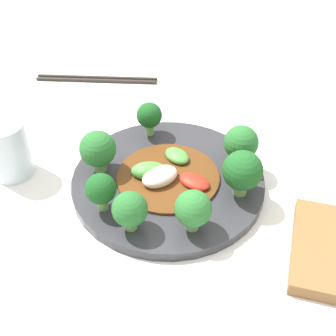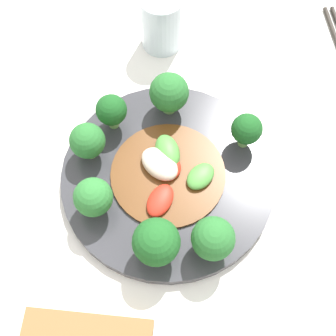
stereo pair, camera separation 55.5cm
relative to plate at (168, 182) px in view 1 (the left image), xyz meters
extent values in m
cube|color=silver|center=(0.03, 0.02, -0.39)|extent=(0.87, 0.74, 0.76)
cylinder|color=#333338|center=(0.00, 0.00, 0.00)|extent=(0.29, 0.29, 0.02)
cylinder|color=#7AAD5B|center=(0.06, -0.08, 0.02)|extent=(0.02, 0.02, 0.02)
sphere|color=#2D7533|center=(0.06, -0.08, 0.04)|extent=(0.05, 0.05, 0.05)
cylinder|color=#7AAD5B|center=(-0.07, -0.09, 0.02)|extent=(0.02, 0.02, 0.02)
sphere|color=#19511E|center=(-0.07, -0.09, 0.05)|extent=(0.04, 0.04, 0.04)
cylinder|color=#7AAD5B|center=(-0.07, 0.09, 0.02)|extent=(0.01, 0.01, 0.02)
sphere|color=#19511E|center=(-0.07, 0.09, 0.05)|extent=(0.04, 0.04, 0.04)
cylinder|color=#7AAD5B|center=(-0.01, -0.11, 0.02)|extent=(0.02, 0.02, 0.02)
sphere|color=#286B2D|center=(-0.01, -0.11, 0.04)|extent=(0.05, 0.05, 0.05)
cylinder|color=#7AAD5B|center=(0.09, 0.07, 0.02)|extent=(0.02, 0.02, 0.02)
sphere|color=#286B2D|center=(0.09, 0.07, 0.05)|extent=(0.05, 0.05, 0.05)
cylinder|color=#70A356|center=(-0.10, -0.02, 0.02)|extent=(0.02, 0.02, 0.02)
sphere|color=#286B2D|center=(-0.10, -0.02, 0.05)|extent=(0.06, 0.06, 0.06)
cylinder|color=#7AAD5B|center=(0.11, 0.00, 0.02)|extent=(0.02, 0.02, 0.02)
sphere|color=#1E5B23|center=(0.11, 0.00, 0.05)|extent=(0.06, 0.06, 0.06)
cylinder|color=#5B3314|center=(0.00, 0.00, 0.01)|extent=(0.16, 0.16, 0.00)
ellipsoid|color=#4C933D|center=(-0.03, -0.01, 0.02)|extent=(0.06, 0.05, 0.02)
ellipsoid|color=#4C933D|center=(0.00, 0.04, 0.02)|extent=(0.05, 0.05, 0.02)
ellipsoid|color=red|center=(0.04, 0.00, 0.02)|extent=(0.06, 0.04, 0.01)
ellipsoid|color=beige|center=(-0.01, -0.01, 0.02)|extent=(0.07, 0.07, 0.02)
ellipsoid|color=red|center=(-0.01, 0.00, 0.02)|extent=(0.05, 0.05, 0.02)
cylinder|color=silver|center=(-0.24, -0.05, 0.04)|extent=(0.06, 0.06, 0.09)
cylinder|color=#2D2823|center=(-0.24, 0.24, 0.00)|extent=(0.24, 0.07, 0.01)
cylinder|color=#2D2823|center=(-0.24, 0.25, 0.00)|extent=(0.24, 0.07, 0.01)
camera|label=1|loc=(0.17, -0.49, 0.48)|focal=50.00mm
camera|label=2|loc=(0.27, 0.05, 0.58)|focal=50.00mm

